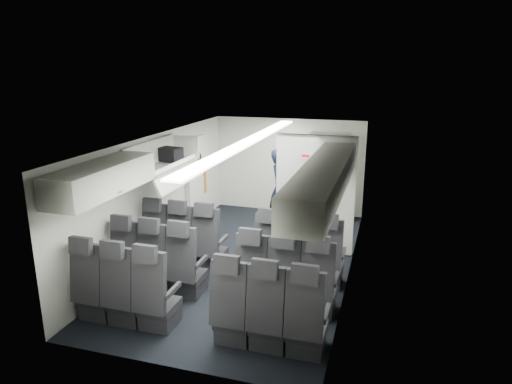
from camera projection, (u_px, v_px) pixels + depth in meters
The scene contains 14 objects.
cabin_shell at pixel (249, 200), 7.63m from camera, with size 3.41×6.01×2.16m.
seat_row_front at pixel (239, 252), 7.33m from camera, with size 3.33×0.56×1.24m.
seat_row_mid at pixel (219, 275), 6.50m from camera, with size 3.33×0.56×1.24m.
seat_row_rear at pixel (193, 306), 5.67m from camera, with size 3.33×0.56×1.24m.
overhead_bin_left_rear at pixel (102, 179), 5.97m from camera, with size 0.53×1.80×0.40m.
overhead_bin_left_front_open at pixel (162, 162), 7.63m from camera, with size 0.64×1.70×0.72m.
overhead_bin_right_rear at pixel (313, 196), 5.20m from camera, with size 0.53×1.80×0.40m.
overhead_bin_right_front at pixel (333, 165), 6.82m from camera, with size 0.53×1.70×0.40m.
bulkhead_partition at pixel (315, 194), 8.11m from camera, with size 1.40×0.15×2.13m.
galley_unit at pixel (328, 177), 9.93m from camera, with size 0.85×0.52×1.90m.
boarding_door at pixel (197, 181), 9.56m from camera, with size 0.12×1.27×1.86m.
flight_attendant at pixel (280, 190), 9.26m from camera, with size 0.62×0.41×1.70m, color black.
carry_on_bag at pixel (170, 154), 7.89m from camera, with size 0.39×0.27×0.23m, color black.
papers at pixel (289, 179), 9.10m from camera, with size 0.22×0.02×0.15m, color white.
Camera 1 is at (2.20, -6.98, 3.30)m, focal length 32.00 mm.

